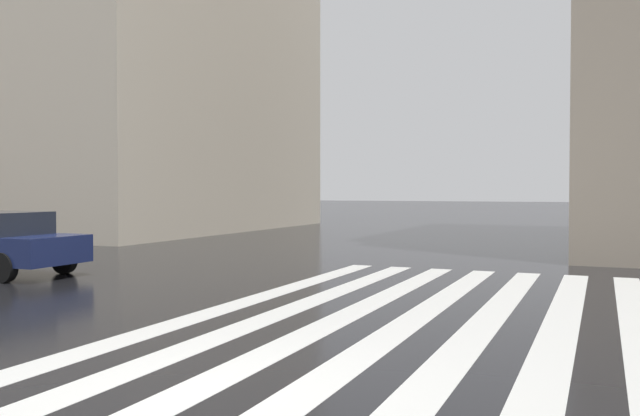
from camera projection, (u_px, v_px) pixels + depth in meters
The scene contains 3 objects.
ground_plane at pixel (197, 394), 6.10m from camera, with size 220.00×220.00×0.00m, color black.
zebra_crossing at pixel (409, 322), 9.42m from camera, with size 13.00×6.50×0.01m.
haussmann_block_mid at pixel (51, 29), 34.29m from camera, with size 17.20×23.13×20.98m.
Camera 1 is at (-5.12, -3.43, 1.88)m, focal length 37.11 mm.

